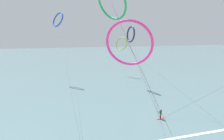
# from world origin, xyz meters

# --- Properties ---
(sea_water) EXTENTS (400.00, 200.00, 0.08)m
(sea_water) POSITION_xyz_m (0.00, 106.60, 0.04)
(sea_water) COLOR slate
(sea_water) RESTS_ON ground
(surfer_crimson) EXTENTS (1.40, 0.68, 1.70)m
(surfer_crimson) POSITION_xyz_m (7.34, 18.94, 0.82)
(surfer_crimson) COLOR red
(surfer_crimson) RESTS_ON ground
(kite_emerald) EXTENTS (10.37, 5.73, 20.32)m
(kite_emerald) POSITION_xyz_m (-0.80, 19.17, 17.87)
(kite_emerald) COLOR #199351
(kite_emerald) RESTS_ON ground
(kite_lime) EXTENTS (3.79, 45.87, 12.65)m
(kite_lime) POSITION_xyz_m (14.03, 55.84, 10.42)
(kite_lime) COLOR #8CC62D
(kite_lime) RESTS_ON ground
(kite_cobalt) EXTENTS (4.12, 47.51, 19.81)m
(kite_cobalt) POSITION_xyz_m (-6.16, 53.26, 17.60)
(kite_cobalt) COLOR #2647B7
(kite_cobalt) RESTS_ON ground
(kite_navy) EXTENTS (4.40, 24.47, 15.66)m
(kite_navy) POSITION_xyz_m (11.18, 41.23, 13.51)
(kite_navy) COLOR navy
(kite_navy) RESTS_ON ground
(kite_magenta) EXTENTS (7.30, 6.60, 14.97)m
(kite_magenta) POSITION_xyz_m (-1.69, 10.42, 12.64)
(kite_magenta) COLOR #CC288E
(kite_magenta) RESTS_ON ground
(wave_crest_far) EXTENTS (14.13, 0.56, 0.12)m
(wave_crest_far) POSITION_xyz_m (8.30, 12.80, 0.06)
(wave_crest_far) COLOR white
(wave_crest_far) RESTS_ON ground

